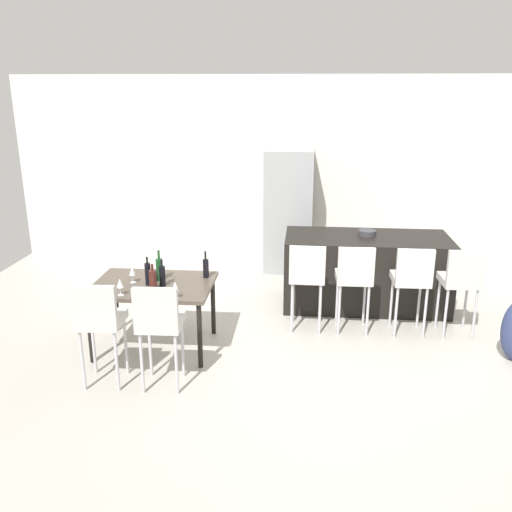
% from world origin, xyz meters
% --- Properties ---
extents(ground_plane, '(10.00, 10.00, 0.00)m').
position_xyz_m(ground_plane, '(0.00, 0.00, 0.00)').
color(ground_plane, '#ADA89E').
extents(back_wall, '(10.00, 0.12, 2.90)m').
position_xyz_m(back_wall, '(0.00, 2.93, 1.45)').
color(back_wall, silver).
rests_on(back_wall, ground_plane).
extents(kitchen_island, '(2.06, 0.92, 0.92)m').
position_xyz_m(kitchen_island, '(0.43, 1.10, 0.46)').
color(kitchen_island, black).
rests_on(kitchen_island, ground_plane).
extents(bar_chair_left, '(0.41, 0.41, 1.05)m').
position_xyz_m(bar_chair_left, '(-0.32, 0.26, 0.70)').
color(bar_chair_left, beige).
rests_on(bar_chair_left, ground_plane).
extents(bar_chair_middle, '(0.41, 0.41, 1.05)m').
position_xyz_m(bar_chair_middle, '(0.21, 0.26, 0.70)').
color(bar_chair_middle, beige).
rests_on(bar_chair_middle, ground_plane).
extents(bar_chair_right, '(0.41, 0.41, 1.05)m').
position_xyz_m(bar_chair_right, '(0.84, 0.26, 0.70)').
color(bar_chair_right, beige).
rests_on(bar_chair_right, ground_plane).
extents(bar_chair_far, '(0.42, 0.42, 1.05)m').
position_xyz_m(bar_chair_far, '(1.38, 0.26, 0.70)').
color(bar_chair_far, beige).
rests_on(bar_chair_far, ground_plane).
extents(dining_table, '(1.26, 0.91, 0.74)m').
position_xyz_m(dining_table, '(-1.95, -0.33, 0.67)').
color(dining_table, '#4C4238').
rests_on(dining_table, ground_plane).
extents(dining_chair_near, '(0.42, 0.42, 1.05)m').
position_xyz_m(dining_chair_near, '(-2.23, -1.15, 0.70)').
color(dining_chair_near, beige).
rests_on(dining_chair_near, ground_plane).
extents(dining_chair_far, '(0.42, 0.42, 1.05)m').
position_xyz_m(dining_chair_far, '(-1.66, -1.15, 0.70)').
color(dining_chair_far, beige).
rests_on(dining_chair_far, ground_plane).
extents(wine_bottle_far, '(0.06, 0.06, 0.29)m').
position_xyz_m(wine_bottle_far, '(-1.82, -0.39, 0.85)').
color(wine_bottle_far, black).
rests_on(wine_bottle_far, dining_table).
extents(wine_bottle_left, '(0.08, 0.08, 0.28)m').
position_xyz_m(wine_bottle_left, '(-1.89, -0.52, 0.85)').
color(wine_bottle_left, '#471E19').
rests_on(wine_bottle_left, dining_table).
extents(wine_bottle_end, '(0.07, 0.07, 0.33)m').
position_xyz_m(wine_bottle_end, '(-1.90, -0.22, 0.87)').
color(wine_bottle_end, '#194723').
rests_on(wine_bottle_end, dining_table).
extents(wine_bottle_inner, '(0.06, 0.06, 0.30)m').
position_xyz_m(wine_bottle_inner, '(-1.42, -0.09, 0.85)').
color(wine_bottle_inner, black).
rests_on(wine_bottle_inner, dining_table).
extents(wine_bottle_near, '(0.06, 0.06, 0.31)m').
position_xyz_m(wine_bottle_near, '(-1.98, -0.38, 0.86)').
color(wine_bottle_near, black).
rests_on(wine_bottle_near, dining_table).
extents(wine_glass_middle, '(0.07, 0.07, 0.17)m').
position_xyz_m(wine_glass_middle, '(-2.17, -0.69, 0.86)').
color(wine_glass_middle, silver).
rests_on(wine_glass_middle, dining_table).
extents(wine_glass_right, '(0.07, 0.07, 0.17)m').
position_xyz_m(wine_glass_right, '(-2.16, -0.32, 0.86)').
color(wine_glass_right, silver).
rests_on(wine_glass_right, dining_table).
extents(wine_glass_corner, '(0.07, 0.07, 0.17)m').
position_xyz_m(wine_glass_corner, '(-1.61, -0.72, 0.86)').
color(wine_glass_corner, silver).
rests_on(wine_glass_corner, dining_table).
extents(refrigerator, '(0.72, 0.68, 1.84)m').
position_xyz_m(refrigerator, '(-0.62, 2.49, 0.92)').
color(refrigerator, '#939699').
rests_on(refrigerator, ground_plane).
extents(fruit_bowl, '(0.22, 0.22, 0.07)m').
position_xyz_m(fruit_bowl, '(0.43, 1.15, 0.96)').
color(fruit_bowl, '#333338').
rests_on(fruit_bowl, kitchen_island).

